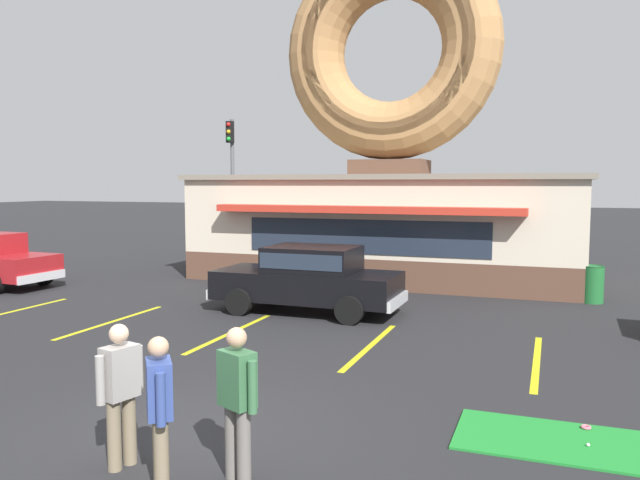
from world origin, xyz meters
TOP-DOWN VIEW (x-y plane):
  - ground_plane at (0.00, 0.00)m, footprint 160.00×160.00m
  - donut_shop_building at (-0.88, 13.94)m, footprint 12.30×6.75m
  - mini_donut_mid_centre at (4.69, 2.00)m, footprint 0.13×0.13m
  - golf_ball at (4.68, 1.42)m, footprint 0.04×0.04m
  - car_black at (-1.20, 7.47)m, footprint 4.57×2.01m
  - pedestrian_blue_sweater_man at (1.22, -0.70)m, footprint 0.55×0.38m
  - pedestrian_hooded_kid at (0.59, -1.16)m, footprint 0.42×0.49m
  - pedestrian_leather_jacket_man at (-0.12, -0.85)m, footprint 0.33×0.58m
  - trash_bin at (5.24, 11.21)m, footprint 0.57×0.57m
  - traffic_light_pole at (-8.64, 17.41)m, footprint 0.28×0.47m
  - parking_stripe_far_left at (-7.97, 5.00)m, footprint 0.12×3.60m
  - parking_stripe_left at (-4.97, 5.00)m, footprint 0.12×3.60m
  - parking_stripe_mid_left at (-1.97, 5.00)m, footprint 0.12×3.60m
  - parking_stripe_centre at (1.03, 5.00)m, footprint 0.12×3.60m
  - parking_stripe_mid_right at (4.03, 5.00)m, footprint 0.12×3.60m

SIDE VIEW (x-z plane):
  - ground_plane at x=0.00m, z-range 0.00..0.00m
  - parking_stripe_far_left at x=-7.97m, z-range 0.00..0.01m
  - parking_stripe_left at x=-4.97m, z-range 0.00..0.01m
  - parking_stripe_mid_left at x=-1.97m, z-range 0.00..0.01m
  - parking_stripe_centre at x=1.03m, z-range 0.00..0.01m
  - parking_stripe_mid_right at x=4.03m, z-range 0.00..0.01m
  - mini_donut_mid_centre at x=4.69m, z-range 0.03..0.07m
  - golf_ball at x=4.68m, z-range 0.03..0.07m
  - trash_bin at x=5.24m, z-range 0.01..0.99m
  - car_black at x=-1.20m, z-range 0.07..1.67m
  - pedestrian_hooded_kid at x=0.59m, z-range 0.08..1.67m
  - pedestrian_leather_jacket_man at x=-0.12m, z-range 0.08..1.67m
  - pedestrian_blue_sweater_man at x=1.22m, z-range 0.09..1.71m
  - traffic_light_pole at x=-8.64m, z-range 0.81..6.61m
  - donut_shop_building at x=-0.88m, z-range -1.74..9.22m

